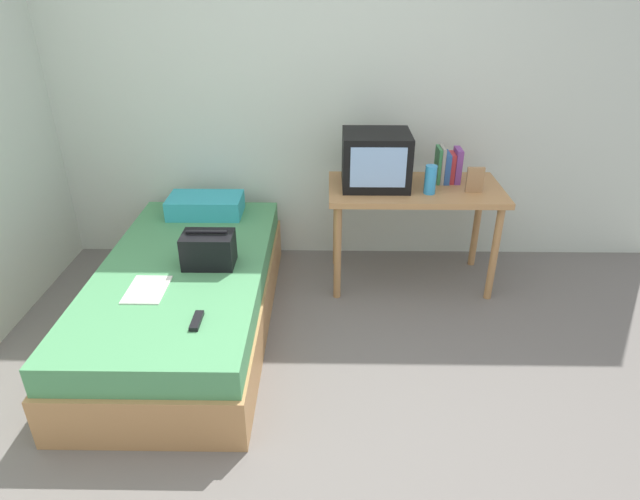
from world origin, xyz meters
name	(u,v)px	position (x,y,z in m)	size (l,w,h in m)	color
ground_plane	(319,435)	(0.00, 0.00, 0.00)	(8.00, 8.00, 0.00)	slate
wall_back	(323,84)	(0.00, 2.00, 1.30)	(5.20, 0.10, 2.60)	silver
bed	(186,297)	(-0.83, 0.89, 0.22)	(1.00, 2.00, 0.45)	#B27F4C
desk	(414,199)	(0.62, 1.50, 0.63)	(1.16, 0.60, 0.72)	#B27F4C
tv	(376,160)	(0.35, 1.52, 0.90)	(0.44, 0.39, 0.36)	black
water_bottle	(430,180)	(0.70, 1.38, 0.82)	(0.08, 0.08, 0.19)	#3399DB
book_row	(448,166)	(0.85, 1.61, 0.83)	(0.16, 0.16, 0.24)	#337F47
picture_frame	(475,180)	(0.99, 1.41, 0.81)	(0.11, 0.02, 0.17)	#9E754C
pillow	(206,205)	(-0.83, 1.63, 0.52)	(0.52, 0.30, 0.14)	#33A8B7
handbag	(209,250)	(-0.66, 0.89, 0.55)	(0.30, 0.20, 0.22)	black
magazine	(147,290)	(-0.95, 0.59, 0.46)	(0.21, 0.29, 0.01)	white
remote_dark	(197,321)	(-0.61, 0.29, 0.46)	(0.04, 0.16, 0.02)	black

